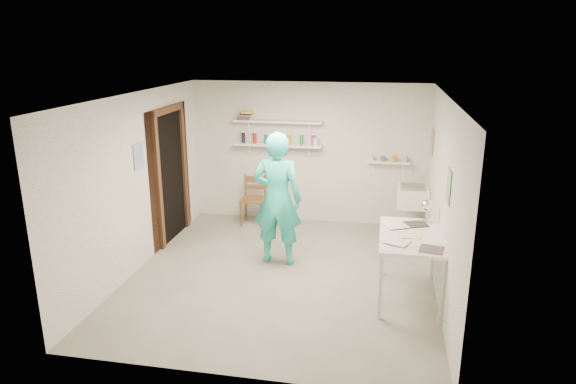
% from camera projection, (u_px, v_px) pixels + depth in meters
% --- Properties ---
extents(floor, '(4.00, 4.50, 0.02)m').
position_uv_depth(floor, '(283.00, 275.00, 6.97)').
color(floor, slate).
rests_on(floor, ground).
extents(ceiling, '(4.00, 4.50, 0.02)m').
position_uv_depth(ceiling, '(282.00, 95.00, 6.28)').
color(ceiling, silver).
rests_on(ceiling, wall_back).
extents(wall_back, '(4.00, 0.02, 2.40)m').
position_uv_depth(wall_back, '(308.00, 153.00, 8.76)').
color(wall_back, silver).
rests_on(wall_back, ground).
extents(wall_front, '(4.00, 0.02, 2.40)m').
position_uv_depth(wall_front, '(232.00, 260.00, 4.50)').
color(wall_front, silver).
rests_on(wall_front, ground).
extents(wall_left, '(0.02, 4.50, 2.40)m').
position_uv_depth(wall_left, '(138.00, 182.00, 6.98)').
color(wall_left, silver).
rests_on(wall_left, ground).
extents(wall_right, '(0.02, 4.50, 2.40)m').
position_uv_depth(wall_right, '(443.00, 198.00, 6.27)').
color(wall_right, silver).
rests_on(wall_right, ground).
extents(doorway_recess, '(0.02, 0.90, 2.00)m').
position_uv_depth(doorway_recess, '(171.00, 177.00, 8.03)').
color(doorway_recess, black).
rests_on(doorway_recess, wall_left).
extents(corridor_box, '(1.40, 1.50, 2.10)m').
position_uv_depth(corridor_box, '(129.00, 172.00, 8.14)').
color(corridor_box, brown).
rests_on(corridor_box, ground).
extents(door_lintel, '(0.06, 1.05, 0.10)m').
position_uv_depth(door_lintel, '(168.00, 110.00, 7.72)').
color(door_lintel, brown).
rests_on(door_lintel, wall_left).
extents(door_jamb_near, '(0.06, 0.10, 2.00)m').
position_uv_depth(door_jamb_near, '(159.00, 185.00, 7.55)').
color(door_jamb_near, brown).
rests_on(door_jamb_near, ground).
extents(door_jamb_far, '(0.06, 0.10, 2.00)m').
position_uv_depth(door_jamb_far, '(184.00, 169.00, 8.49)').
color(door_jamb_far, brown).
rests_on(door_jamb_far, ground).
extents(shelf_lower, '(1.50, 0.22, 0.03)m').
position_uv_depth(shelf_lower, '(278.00, 145.00, 8.68)').
color(shelf_lower, white).
rests_on(shelf_lower, wall_back).
extents(shelf_upper, '(1.50, 0.22, 0.03)m').
position_uv_depth(shelf_upper, '(278.00, 121.00, 8.57)').
color(shelf_upper, white).
rests_on(shelf_upper, wall_back).
extents(ledge_shelf, '(0.70, 0.14, 0.03)m').
position_uv_depth(ledge_shelf, '(388.00, 162.00, 8.45)').
color(ledge_shelf, white).
rests_on(ledge_shelf, wall_back).
extents(poster_left, '(0.01, 0.28, 0.36)m').
position_uv_depth(poster_left, '(139.00, 156.00, 6.93)').
color(poster_left, '#334C7F').
rests_on(poster_left, wall_left).
extents(poster_right_a, '(0.01, 0.34, 0.42)m').
position_uv_depth(poster_right_a, '(432.00, 142.00, 7.87)').
color(poster_right_a, '#995933').
rests_on(poster_right_a, wall_right).
extents(poster_right_b, '(0.01, 0.30, 0.38)m').
position_uv_depth(poster_right_b, '(449.00, 186.00, 5.67)').
color(poster_right_b, '#3F724C').
rests_on(poster_right_b, wall_right).
extents(belfast_sink, '(0.48, 0.60, 0.30)m').
position_uv_depth(belfast_sink, '(413.00, 196.00, 8.06)').
color(belfast_sink, white).
rests_on(belfast_sink, wall_right).
extents(man, '(0.70, 0.47, 1.89)m').
position_uv_depth(man, '(277.00, 199.00, 7.10)').
color(man, '#28CAB7').
rests_on(man, ground).
extents(wall_clock, '(0.34, 0.05, 0.34)m').
position_uv_depth(wall_clock, '(280.00, 173.00, 7.22)').
color(wall_clock, '#C9AF89').
rests_on(wall_clock, man).
extents(wooden_chair, '(0.41, 0.39, 0.87)m').
position_uv_depth(wooden_chair, '(253.00, 200.00, 8.75)').
color(wooden_chair, brown).
rests_on(wooden_chair, ground).
extents(work_table, '(0.74, 1.24, 0.83)m').
position_uv_depth(work_table, '(409.00, 266.00, 6.23)').
color(work_table, silver).
rests_on(work_table, ground).
extents(desk_lamp, '(0.15, 0.15, 0.15)m').
position_uv_depth(desk_lamp, '(427.00, 206.00, 6.48)').
color(desk_lamp, white).
rests_on(desk_lamp, work_table).
extents(spray_cans, '(1.26, 0.06, 0.17)m').
position_uv_depth(spray_cans, '(278.00, 139.00, 8.65)').
color(spray_cans, black).
rests_on(spray_cans, shelf_lower).
extents(book_stack, '(0.26, 0.14, 0.14)m').
position_uv_depth(book_stack, '(245.00, 115.00, 8.64)').
color(book_stack, red).
rests_on(book_stack, shelf_upper).
extents(ledge_pots, '(0.48, 0.07, 0.09)m').
position_uv_depth(ledge_pots, '(388.00, 159.00, 8.44)').
color(ledge_pots, silver).
rests_on(ledge_pots, ledge_shelf).
extents(papers, '(0.30, 0.22, 0.02)m').
position_uv_depth(papers, '(411.00, 234.00, 6.11)').
color(papers, silver).
rests_on(papers, work_table).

